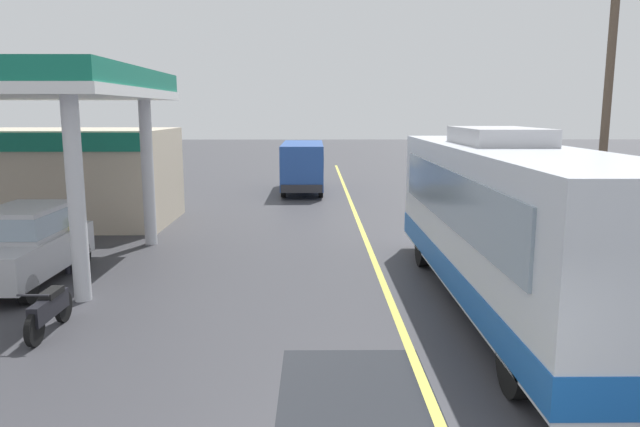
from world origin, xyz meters
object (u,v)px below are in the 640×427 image
object	(u,v)px
minibus_opposing_lane	(303,163)
motorcycle_parked_forecourt	(49,310)
pedestrian_near_pump	(69,237)
coach_bus_main	(509,226)
car_at_pump	(26,241)

from	to	relation	value
minibus_opposing_lane	motorcycle_parked_forecourt	distance (m)	19.69
pedestrian_near_pump	coach_bus_main	bearing A→B (deg)	-14.72
motorcycle_parked_forecourt	minibus_opposing_lane	bearing A→B (deg)	77.36
minibus_opposing_lane	motorcycle_parked_forecourt	size ratio (longest dim) A/B	3.41
coach_bus_main	minibus_opposing_lane	size ratio (longest dim) A/B	1.80
minibus_opposing_lane	coach_bus_main	bearing A→B (deg)	-75.67
coach_bus_main	minibus_opposing_lane	distance (m)	18.39
coach_bus_main	pedestrian_near_pump	world-z (taller)	coach_bus_main
minibus_opposing_lane	motorcycle_parked_forecourt	xyz separation A→B (m)	(-4.30, -19.19, -1.03)
motorcycle_parked_forecourt	car_at_pump	bearing A→B (deg)	121.02
coach_bus_main	car_at_pump	size ratio (longest dim) A/B	2.63
pedestrian_near_pump	motorcycle_parked_forecourt	bearing A→B (deg)	-72.85
car_at_pump	minibus_opposing_lane	world-z (taller)	minibus_opposing_lane
car_at_pump	minibus_opposing_lane	bearing A→B (deg)	68.60
car_at_pump	motorcycle_parked_forecourt	distance (m)	3.82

